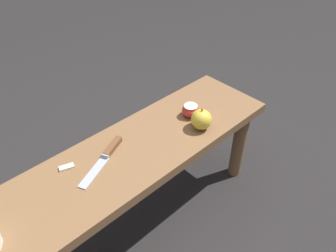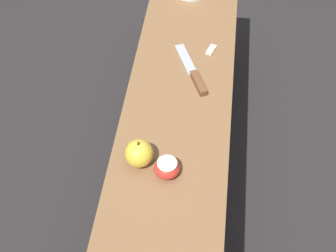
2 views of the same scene
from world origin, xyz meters
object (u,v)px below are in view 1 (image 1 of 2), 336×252
Objects in this scene: wooden_bench at (121,173)px; knife at (107,154)px; apple_cut at (191,110)px; apple_whole at (201,119)px.

knife is at bearing -63.99° from wooden_bench.
wooden_bench is 0.10m from knife.
apple_cut reaches higher than wooden_bench.
apple_cut reaches higher than knife.
wooden_bench is 0.38m from apple_cut.
apple_cut is (-0.37, 0.00, 0.10)m from wooden_bench.
knife is (0.02, -0.04, 0.08)m from wooden_bench.
knife is at bearing -6.36° from apple_cut.
knife is 0.38m from apple_whole.
wooden_bench is at bearing 91.59° from knife.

